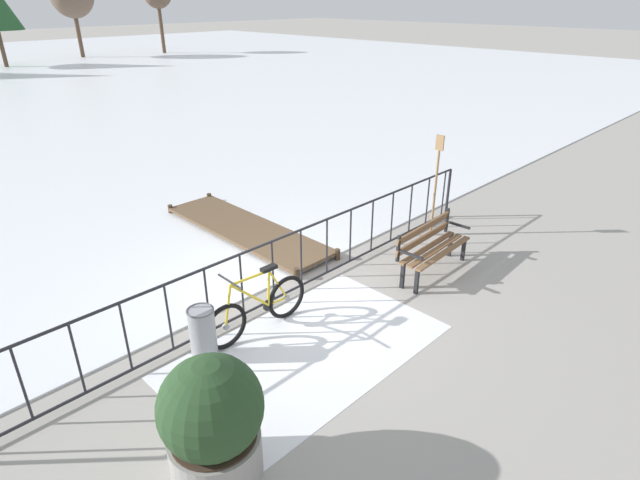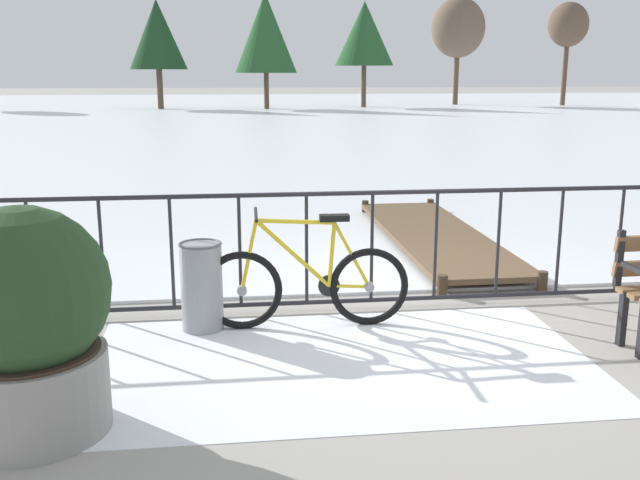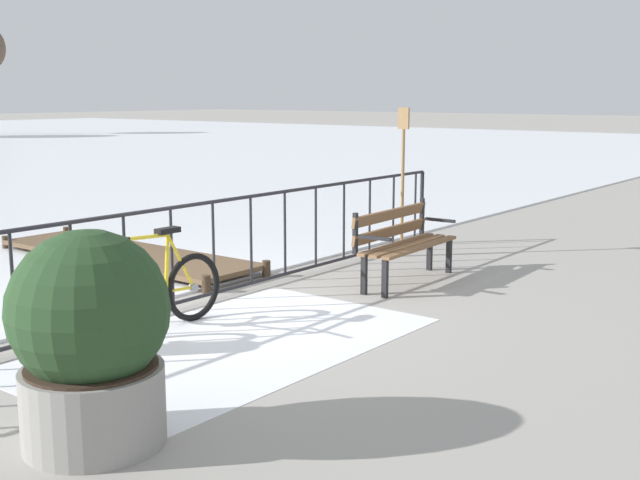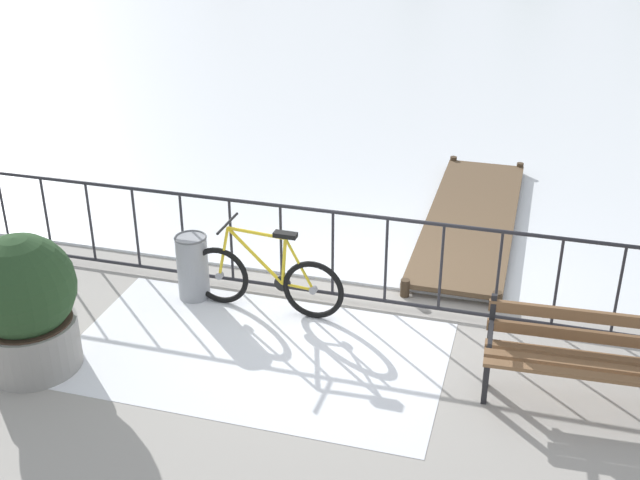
# 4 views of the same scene
# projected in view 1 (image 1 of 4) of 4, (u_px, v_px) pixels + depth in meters

# --- Properties ---
(ground_plane) EXTENTS (160.00, 160.00, 0.00)m
(ground_plane) POSITION_uv_depth(u_px,v_px,m) (288.00, 296.00, 7.99)
(ground_plane) COLOR #9E9991
(snow_patch) EXTENTS (3.64, 2.13, 0.01)m
(snow_patch) POSITION_uv_depth(u_px,v_px,m) (308.00, 350.00, 6.76)
(snow_patch) COLOR white
(snow_patch) RESTS_ON ground
(railing_fence) EXTENTS (9.06, 0.06, 1.07)m
(railing_fence) POSITION_uv_depth(u_px,v_px,m) (287.00, 265.00, 7.75)
(railing_fence) COLOR #232328
(railing_fence) RESTS_ON ground
(bicycle_near_railing) EXTENTS (1.71, 0.52, 0.97)m
(bicycle_near_railing) POSITION_uv_depth(u_px,v_px,m) (258.00, 309.00, 7.00)
(bicycle_near_railing) COLOR black
(bicycle_near_railing) RESTS_ON ground
(park_bench) EXTENTS (1.62, 0.56, 0.89)m
(park_bench) POSITION_uv_depth(u_px,v_px,m) (431.00, 244.00, 8.49)
(park_bench) COLOR brown
(park_bench) RESTS_ON ground
(planter_with_shrub) EXTENTS (0.99, 0.99, 1.36)m
(planter_with_shrub) POSITION_uv_depth(u_px,v_px,m) (212.00, 422.00, 4.73)
(planter_with_shrub) COLOR gray
(planter_with_shrub) RESTS_ON ground
(trash_bin) EXTENTS (0.35, 0.35, 0.73)m
(trash_bin) POSITION_uv_depth(u_px,v_px,m) (203.00, 333.00, 6.49)
(trash_bin) COLOR gray
(trash_bin) RESTS_ON ground
(oar_upright) EXTENTS (0.04, 0.16, 1.98)m
(oar_upright) POSITION_uv_depth(u_px,v_px,m) (436.00, 180.00, 9.58)
(oar_upright) COLOR #937047
(oar_upright) RESTS_ON ground
(wooden_dock) EXTENTS (1.10, 4.10, 0.20)m
(wooden_dock) POSITION_uv_depth(u_px,v_px,m) (246.00, 229.00, 10.01)
(wooden_dock) COLOR brown
(wooden_dock) RESTS_ON ground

